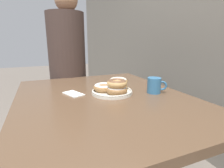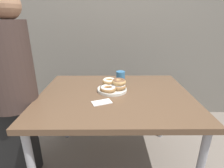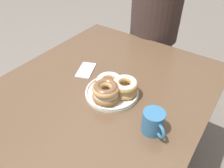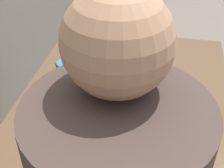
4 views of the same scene
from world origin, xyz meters
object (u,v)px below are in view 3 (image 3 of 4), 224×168
at_px(person_figure, 156,20).
at_px(dining_table, 98,102).
at_px(donut_plate, 113,89).
at_px(napkin, 86,70).
at_px(coffee_mug, 153,122).

bearing_deg(person_figure, dining_table, 6.52).
distance_m(dining_table, donut_plate, 0.13).
bearing_deg(napkin, dining_table, 57.58).
height_order(dining_table, coffee_mug, coffee_mug).
distance_m(person_figure, napkin, 0.68).
bearing_deg(person_figure, coffee_mug, 25.72).
xyz_separation_m(coffee_mug, napkin, (-0.16, -0.47, -0.05)).
xyz_separation_m(donut_plate, napkin, (-0.08, -0.23, -0.04)).
bearing_deg(coffee_mug, person_figure, -154.28).
relative_size(donut_plate, person_figure, 0.18).
bearing_deg(dining_table, person_figure, -173.48).
xyz_separation_m(donut_plate, coffee_mug, (0.08, 0.24, 0.01)).
relative_size(dining_table, person_figure, 0.82).
relative_size(donut_plate, napkin, 1.69).
bearing_deg(donut_plate, coffee_mug, 71.54).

